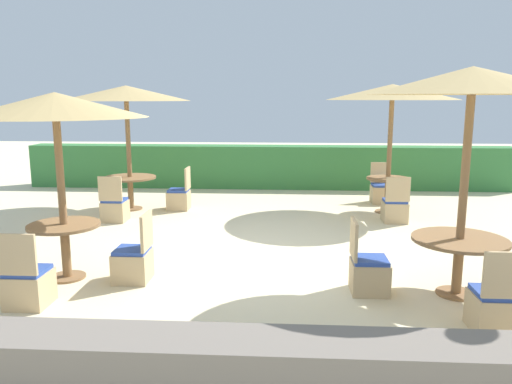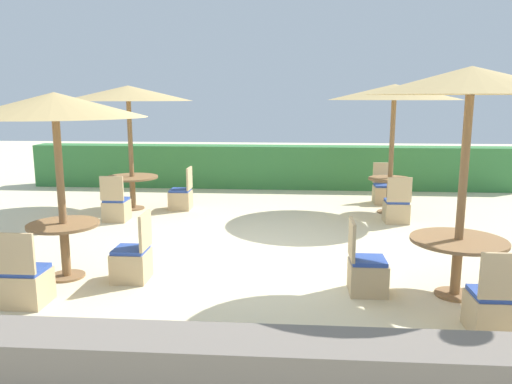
% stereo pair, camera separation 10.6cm
% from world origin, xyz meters
% --- Properties ---
extents(ground_plane, '(40.00, 40.00, 0.00)m').
position_xyz_m(ground_plane, '(0.00, 0.00, 0.00)').
color(ground_plane, beige).
extents(hedge_row, '(13.00, 0.70, 1.14)m').
position_xyz_m(hedge_row, '(0.00, 6.06, 0.57)').
color(hedge_row, '#387A3D').
rests_on(hedge_row, ground_plane).
extents(stone_border, '(10.00, 0.56, 0.51)m').
position_xyz_m(stone_border, '(0.00, -3.68, 0.25)').
color(stone_border, slate).
rests_on(stone_border, ground_plane).
extents(parasol_back_right, '(2.73, 2.73, 2.69)m').
position_xyz_m(parasol_back_right, '(2.65, 3.19, 2.52)').
color(parasol_back_right, olive).
rests_on(parasol_back_right, ground_plane).
extents(round_table_back_right, '(0.91, 0.91, 0.75)m').
position_xyz_m(round_table_back_right, '(2.65, 3.19, 0.55)').
color(round_table_back_right, olive).
rests_on(round_table_back_right, ground_plane).
extents(patio_chair_back_right_south, '(0.46, 0.46, 0.93)m').
position_xyz_m(patio_chair_back_right_south, '(2.63, 2.33, 0.26)').
color(patio_chair_back_right_south, tan).
rests_on(patio_chair_back_right_south, ground_plane).
extents(patio_chair_back_right_north, '(0.46, 0.46, 0.93)m').
position_xyz_m(patio_chair_back_right_north, '(2.71, 4.17, 0.26)').
color(patio_chair_back_right_north, tan).
rests_on(patio_chair_back_right_north, ground_plane).
extents(parasol_back_left, '(2.72, 2.72, 2.67)m').
position_xyz_m(parasol_back_left, '(-2.91, 3.15, 2.50)').
color(parasol_back_left, olive).
rests_on(parasol_back_left, ground_plane).
extents(round_table_back_left, '(1.12, 1.12, 0.73)m').
position_xyz_m(round_table_back_left, '(-2.91, 3.15, 0.58)').
color(round_table_back_left, olive).
rests_on(round_table_back_left, ground_plane).
extents(patio_chair_back_left_south, '(0.46, 0.46, 0.93)m').
position_xyz_m(patio_chair_back_left_south, '(-2.90, 2.06, 0.26)').
color(patio_chair_back_left_south, tan).
rests_on(patio_chair_back_left_south, ground_plane).
extents(patio_chair_back_left_east, '(0.46, 0.46, 0.93)m').
position_xyz_m(patio_chair_back_left_east, '(-1.84, 3.21, 0.26)').
color(patio_chair_back_left_east, tan).
rests_on(patio_chair_back_left_east, ground_plane).
extents(parasol_front_right, '(2.39, 2.39, 2.77)m').
position_xyz_m(parasol_front_right, '(2.62, -1.38, 2.59)').
color(parasol_front_right, olive).
rests_on(parasol_front_right, ground_plane).
extents(round_table_front_right, '(1.15, 1.15, 0.73)m').
position_xyz_m(round_table_front_right, '(2.62, -1.38, 0.59)').
color(round_table_front_right, olive).
rests_on(round_table_front_right, ground_plane).
extents(patio_chair_front_right_west, '(0.46, 0.46, 0.93)m').
position_xyz_m(patio_chair_front_right_west, '(1.53, -1.36, 0.26)').
color(patio_chair_front_right_west, tan).
rests_on(patio_chair_front_right_west, ground_plane).
extents(patio_chair_front_right_south, '(0.46, 0.46, 0.93)m').
position_xyz_m(patio_chair_front_right_south, '(2.68, -2.38, 0.26)').
color(patio_chair_front_right_south, tan).
rests_on(patio_chair_front_right_south, ground_plane).
extents(parasol_front_left, '(2.35, 2.35, 2.49)m').
position_xyz_m(parasol_front_left, '(-2.47, -1.10, 2.31)').
color(parasol_front_left, olive).
rests_on(parasol_front_left, ground_plane).
extents(round_table_front_left, '(0.95, 0.95, 0.76)m').
position_xyz_m(round_table_front_left, '(-2.47, -1.10, 0.57)').
color(round_table_front_left, olive).
rests_on(round_table_front_left, ground_plane).
extents(patio_chair_front_left_south, '(0.46, 0.46, 0.93)m').
position_xyz_m(patio_chair_front_left_south, '(-2.52, -2.03, 0.26)').
color(patio_chair_front_left_south, tan).
rests_on(patio_chair_front_left_south, ground_plane).
extents(patio_chair_front_left_east, '(0.46, 0.46, 0.93)m').
position_xyz_m(patio_chair_front_left_east, '(-1.53, -1.14, 0.26)').
color(patio_chair_front_left_east, tan).
rests_on(patio_chair_front_left_east, ground_plane).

